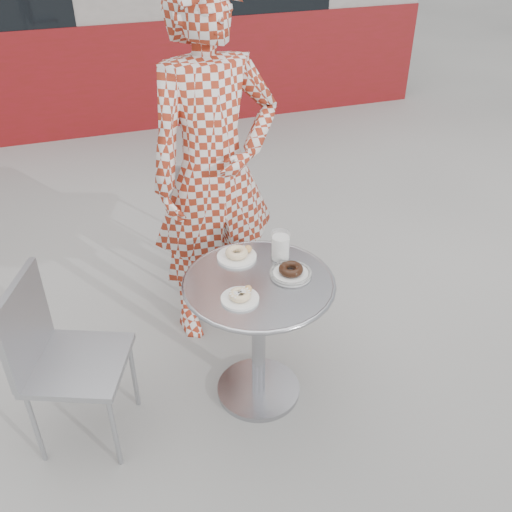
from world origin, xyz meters
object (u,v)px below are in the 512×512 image
object	(u,v)px
plate_far	(237,254)
milk_cup	(280,246)
plate_checker	(291,272)
plate_near	(240,296)
bistro_table	(259,311)
chair_far	(210,243)
seated_person	(214,173)
chair_left	(82,391)

from	to	relation	value
plate_far	milk_cup	size ratio (longest dim) A/B	1.32
plate_far	plate_checker	xyz separation A→B (m)	(0.18, -0.20, -0.00)
plate_near	plate_checker	xyz separation A→B (m)	(0.26, 0.09, -0.00)
bistro_table	milk_cup	world-z (taller)	milk_cup
chair_far	plate_checker	xyz separation A→B (m)	(0.12, -0.98, 0.42)
bistro_table	seated_person	bearing A→B (deg)	92.26
chair_left	seated_person	distance (m)	1.16
chair_far	chair_left	size ratio (longest dim) A/B	1.03
chair_left	milk_cup	world-z (taller)	chair_left
chair_far	plate_near	world-z (taller)	chair_far
bistro_table	plate_near	size ratio (longest dim) A/B	4.26
plate_near	chair_far	bearing A→B (deg)	82.55
seated_person	milk_cup	world-z (taller)	seated_person
chair_far	plate_near	bearing A→B (deg)	101.55
plate_near	milk_cup	size ratio (longest dim) A/B	1.16
plate_near	milk_cup	world-z (taller)	milk_cup
plate_far	chair_left	bearing A→B (deg)	-166.62
milk_cup	plate_checker	bearing A→B (deg)	-90.96
chair_far	seated_person	size ratio (longest dim) A/B	0.46
bistro_table	milk_cup	xyz separation A→B (m)	(0.15, 0.14, 0.23)
plate_checker	plate_near	bearing A→B (deg)	-160.01
plate_far	plate_checker	distance (m)	0.27
seated_person	plate_near	bearing A→B (deg)	-105.69
bistro_table	chair_far	bearing A→B (deg)	88.25
plate_far	bistro_table	bearing A→B (deg)	-80.77
bistro_table	plate_near	bearing A→B (deg)	-140.14
plate_near	plate_checker	bearing A→B (deg)	19.99
seated_person	plate_far	xyz separation A→B (m)	(-0.01, -0.39, -0.22)
seated_person	milk_cup	bearing A→B (deg)	-77.92
plate_far	milk_cup	world-z (taller)	milk_cup
plate_far	plate_near	bearing A→B (deg)	-104.87
chair_left	milk_cup	size ratio (longest dim) A/B	6.00
plate_near	bistro_table	bearing A→B (deg)	39.86
seated_person	plate_near	distance (m)	0.73
bistro_table	plate_checker	bearing A→B (deg)	0.31
bistro_table	chair_far	distance (m)	1.02
bistro_table	seated_person	size ratio (longest dim) A/B	0.37
bistro_table	plate_far	size ratio (longest dim) A/B	3.73
seated_person	plate_checker	distance (m)	0.66
chair_far	bistro_table	bearing A→B (deg)	107.25
bistro_table	plate_far	world-z (taller)	plate_far
chair_left	plate_checker	size ratio (longest dim) A/B	4.41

